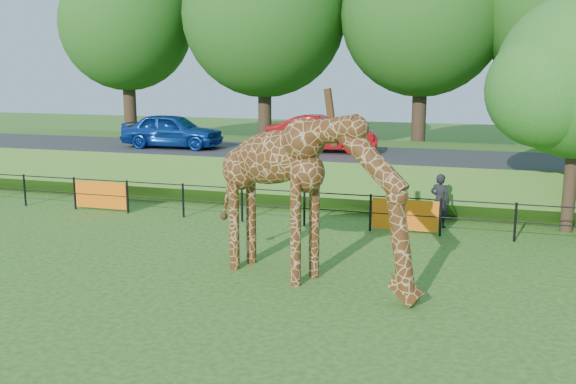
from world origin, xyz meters
name	(u,v)px	position (x,y,z in m)	size (l,w,h in m)	color
ground	(190,328)	(0.00, 0.00, 0.00)	(90.00, 90.00, 0.00)	#2A5415
giraffe	(311,199)	(1.49, 3.10, 1.91)	(5.34, 0.98, 3.82)	#502910
perimeter_fence	(304,208)	(0.00, 8.00, 0.55)	(28.07, 0.10, 1.10)	black
embankment	(353,168)	(0.00, 15.50, 0.65)	(40.00, 9.00, 1.30)	#2A5415
road	(345,155)	(0.00, 14.00, 1.36)	(40.00, 5.00, 0.12)	#2B2A2D
car_blue	(172,131)	(-7.23, 13.76, 2.13)	(1.68, 4.18, 1.42)	#1543AA
car_red	(323,134)	(-0.99, 14.31, 2.13)	(1.50, 4.30, 1.42)	red
visitor	(440,200)	(3.90, 9.10, 0.81)	(0.59, 0.39, 1.62)	black
bg_tree_line	(421,14)	(1.89, 22.00, 7.19)	(37.30, 8.80, 11.82)	#312116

